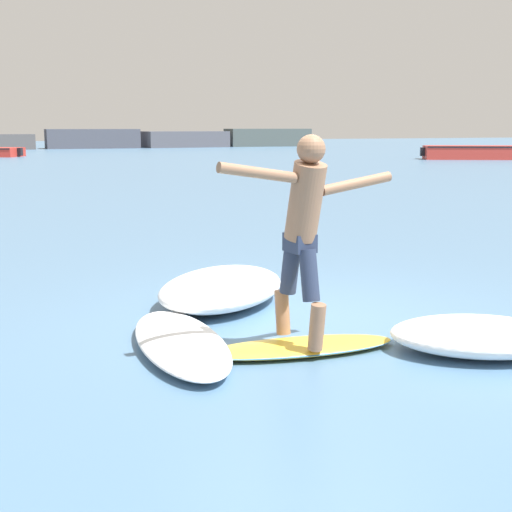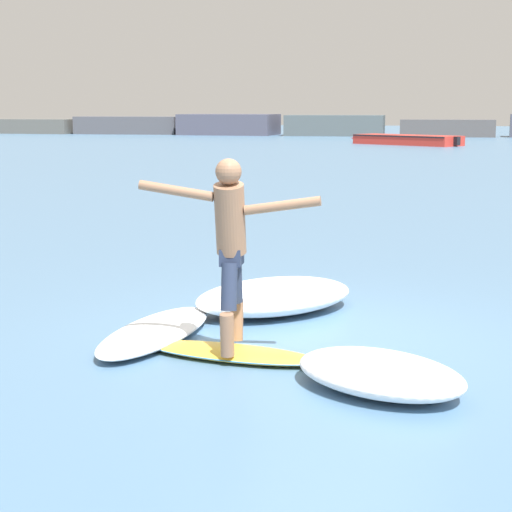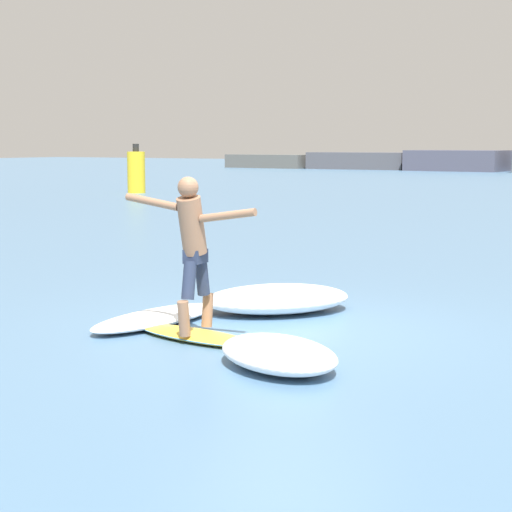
# 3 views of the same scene
# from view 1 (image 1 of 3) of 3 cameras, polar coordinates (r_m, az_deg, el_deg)

# --- Properties ---
(ground_plane) EXTENTS (200.00, 200.00, 0.00)m
(ground_plane) POSITION_cam_1_polar(r_m,az_deg,el_deg) (7.47, 4.36, -5.10)
(ground_plane) COLOR teal
(surfboard) EXTENTS (1.97, 0.79, 0.23)m
(surfboard) POSITION_cam_1_polar(r_m,az_deg,el_deg) (6.39, 3.14, -7.30)
(surfboard) COLOR yellow
(surfboard) RESTS_ON ground
(surfer) EXTENTS (1.69, 0.75, 1.83)m
(surfer) POSITION_cam_1_polar(r_m,az_deg,el_deg) (6.10, 3.88, 2.70)
(surfer) COLOR #93694D
(surfer) RESTS_ON surfboard
(small_boat_offshore) EXTENTS (6.58, 4.31, 0.84)m
(small_boat_offshore) POSITION_cam_1_polar(r_m,az_deg,el_deg) (46.51, 17.17, 7.95)
(small_boat_offshore) COLOR #C6392F
(small_boat_offshore) RESTS_ON ground
(wave_foam_at_tail) EXTENTS (2.29, 2.35, 0.37)m
(wave_foam_at_tail) POSITION_cam_1_polar(r_m,az_deg,el_deg) (8.08, -2.76, -2.56)
(wave_foam_at_tail) COLOR white
(wave_foam_at_tail) RESTS_ON ground
(wave_foam_at_nose) EXTENTS (1.85, 1.63, 0.30)m
(wave_foam_at_nose) POSITION_cam_1_polar(r_m,az_deg,el_deg) (6.66, 17.37, -6.11)
(wave_foam_at_nose) COLOR white
(wave_foam_at_nose) RESTS_ON ground
(wave_foam_beside) EXTENTS (0.95, 2.23, 0.16)m
(wave_foam_beside) POSITION_cam_1_polar(r_m,az_deg,el_deg) (6.46, -6.06, -6.84)
(wave_foam_beside) COLOR white
(wave_foam_beside) RESTS_ON ground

